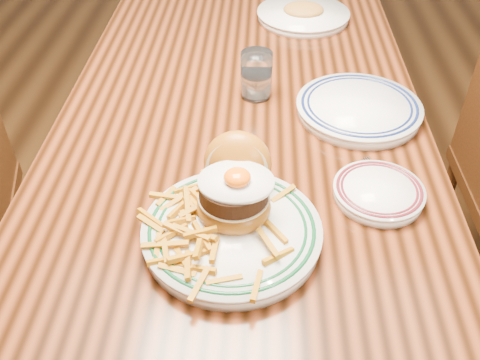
{
  "coord_description": "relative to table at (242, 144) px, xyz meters",
  "views": [
    {
      "loc": [
        0.04,
        -1.04,
        1.44
      ],
      "look_at": [
        0.01,
        -0.36,
        0.85
      ],
      "focal_mm": 40.0,
      "sensor_mm": 36.0,
      "label": 1
    }
  ],
  "objects": [
    {
      "name": "rear_plate",
      "position": [
        0.27,
        0.01,
        0.11
      ],
      "size": [
        0.29,
        0.29,
        0.03
      ],
      "rotation": [
        0.0,
        0.0,
        0.33
      ],
      "color": "white",
      "rests_on": "table"
    },
    {
      "name": "floor",
      "position": [
        0.0,
        0.0,
        -0.66
      ],
      "size": [
        6.0,
        6.0,
        0.0
      ],
      "primitive_type": "plane",
      "color": "black",
      "rests_on": "ground"
    },
    {
      "name": "side_plate",
      "position": [
        0.27,
        -0.28,
        0.1
      ],
      "size": [
        0.17,
        0.19,
        0.03
      ],
      "rotation": [
        0.0,
        0.0,
        -0.41
      ],
      "color": "white",
      "rests_on": "table"
    },
    {
      "name": "far_plate",
      "position": [
        0.17,
        0.53,
        0.1
      ],
      "size": [
        0.28,
        0.28,
        0.05
      ],
      "rotation": [
        0.0,
        0.0,
        -0.16
      ],
      "color": "white",
      "rests_on": "table"
    },
    {
      "name": "table",
      "position": [
        0.0,
        0.0,
        0.0
      ],
      "size": [
        0.85,
        1.6,
        0.75
      ],
      "color": "black",
      "rests_on": "floor"
    },
    {
      "name": "water_glass",
      "position": [
        0.03,
        0.08,
        0.14
      ],
      "size": [
        0.08,
        0.08,
        0.11
      ],
      "color": "white",
      "rests_on": "table"
    },
    {
      "name": "main_plate",
      "position": [
        0.0,
        -0.38,
        0.13
      ],
      "size": [
        0.31,
        0.32,
        0.15
      ],
      "rotation": [
        0.0,
        0.0,
        -0.04
      ],
      "color": "white",
      "rests_on": "table"
    }
  ]
}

